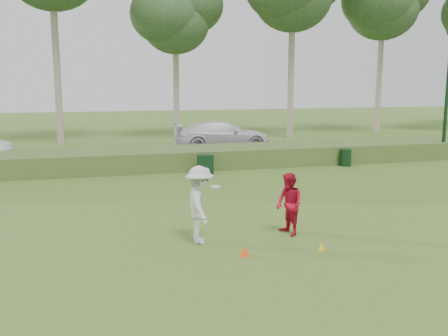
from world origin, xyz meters
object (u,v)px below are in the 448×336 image
object	(u,v)px
cone_orange	(244,251)
car_right	(222,135)
player_red	(289,204)
trash_bin	(345,158)
utility_cabinet	(205,164)
cone_yellow	(321,246)
player_white	(200,205)

from	to	relation	value
cone_orange	car_right	xyz separation A→B (m)	(4.35, 18.27, 0.77)
player_red	trash_bin	size ratio (longest dim) A/B	2.02
player_red	trash_bin	xyz separation A→B (m)	(6.95, 9.62, -0.42)
utility_cabinet	car_right	distance (m)	8.23
cone_orange	utility_cabinet	xyz separation A→B (m)	(1.50, 10.56, 0.31)
player_red	utility_cabinet	world-z (taller)	player_red
cone_orange	car_right	world-z (taller)	car_right
cone_yellow	utility_cabinet	xyz separation A→B (m)	(-0.44, 10.63, 0.34)
cone_yellow	car_right	distance (m)	18.51
car_right	cone_yellow	bearing A→B (deg)	177.17
utility_cabinet	player_white	bearing A→B (deg)	-95.95
utility_cabinet	trash_bin	size ratio (longest dim) A/B	1.06
cone_orange	cone_yellow	bearing A→B (deg)	-2.01
player_white	car_right	xyz separation A→B (m)	(5.14, 16.97, -0.10)
cone_orange	player_red	bearing A→B (deg)	38.21
trash_bin	cone_orange	bearing A→B (deg)	-128.23
player_red	cone_orange	world-z (taller)	player_red
cone_orange	cone_yellow	distance (m)	1.94
trash_bin	car_right	xyz separation A→B (m)	(-4.25, 7.34, 0.48)
player_white	cone_yellow	xyz separation A→B (m)	(2.73, -1.36, -0.89)
utility_cabinet	car_right	bearing A→B (deg)	77.66
player_white	utility_cabinet	bearing A→B (deg)	-9.79
player_white	cone_yellow	size ratio (longest dim) A/B	9.63
player_white	player_red	world-z (taller)	player_white
cone_orange	trash_bin	xyz separation A→B (m)	(8.60, 10.92, 0.29)
utility_cabinet	player_red	bearing A→B (deg)	-81.16
car_right	player_white	bearing A→B (deg)	167.82
cone_orange	trash_bin	bearing A→B (deg)	51.77
utility_cabinet	trash_bin	distance (m)	7.11
player_white	player_red	distance (m)	2.44
cone_yellow	utility_cabinet	bearing A→B (deg)	92.35
cone_orange	utility_cabinet	world-z (taller)	utility_cabinet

